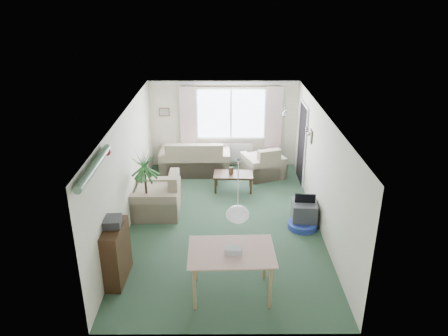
{
  "coord_description": "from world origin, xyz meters",
  "views": [
    {
      "loc": [
        -0.03,
        -8.19,
        4.76
      ],
      "look_at": [
        0.0,
        0.3,
        1.15
      ],
      "focal_mm": 35.0,
      "sensor_mm": 36.0,
      "label": 1
    }
  ],
  "objects_px": {
    "pet_bed": "(302,225)",
    "houseplant": "(146,187)",
    "armchair_left": "(156,193)",
    "armchair_corner": "(263,161)",
    "coffee_table": "(233,182)",
    "bookshelf": "(117,253)",
    "tv_cube": "(304,213)",
    "dining_table": "(231,273)",
    "sofa": "(195,156)"
  },
  "relations": [
    {
      "from": "bookshelf",
      "to": "pet_bed",
      "type": "xyz_separation_m",
      "value": [
        3.49,
        1.7,
        -0.45
      ]
    },
    {
      "from": "bookshelf",
      "to": "dining_table",
      "type": "bearing_deg",
      "value": -8.94
    },
    {
      "from": "bookshelf",
      "to": "tv_cube",
      "type": "height_order",
      "value": "bookshelf"
    },
    {
      "from": "sofa",
      "to": "armchair_left",
      "type": "bearing_deg",
      "value": 71.54
    },
    {
      "from": "coffee_table",
      "to": "pet_bed",
      "type": "distance_m",
      "value": 2.33
    },
    {
      "from": "bookshelf",
      "to": "coffee_table",
      "type": "bearing_deg",
      "value": 61.97
    },
    {
      "from": "sofa",
      "to": "armchair_left",
      "type": "height_order",
      "value": "armchair_left"
    },
    {
      "from": "sofa",
      "to": "pet_bed",
      "type": "distance_m",
      "value": 3.86
    },
    {
      "from": "armchair_corner",
      "to": "pet_bed",
      "type": "bearing_deg",
      "value": 83.18
    },
    {
      "from": "dining_table",
      "to": "pet_bed",
      "type": "distance_m",
      "value": 2.61
    },
    {
      "from": "tv_cube",
      "to": "pet_bed",
      "type": "height_order",
      "value": "tv_cube"
    },
    {
      "from": "armchair_left",
      "to": "houseplant",
      "type": "bearing_deg",
      "value": -23.53
    },
    {
      "from": "houseplant",
      "to": "pet_bed",
      "type": "xyz_separation_m",
      "value": [
        3.3,
        -0.35,
        -0.73
      ]
    },
    {
      "from": "armchair_corner",
      "to": "houseplant",
      "type": "bearing_deg",
      "value": 21.86
    },
    {
      "from": "bookshelf",
      "to": "tv_cube",
      "type": "xyz_separation_m",
      "value": [
        3.54,
        1.87,
        -0.26
      ]
    },
    {
      "from": "armchair_left",
      "to": "pet_bed",
      "type": "height_order",
      "value": "armchair_left"
    },
    {
      "from": "armchair_corner",
      "to": "pet_bed",
      "type": "xyz_separation_m",
      "value": [
        0.61,
        -2.71,
        -0.37
      ]
    },
    {
      "from": "pet_bed",
      "to": "houseplant",
      "type": "bearing_deg",
      "value": 174.02
    },
    {
      "from": "bookshelf",
      "to": "dining_table",
      "type": "distance_m",
      "value": 1.99
    },
    {
      "from": "sofa",
      "to": "bookshelf",
      "type": "bearing_deg",
      "value": 76.41
    },
    {
      "from": "armchair_corner",
      "to": "tv_cube",
      "type": "height_order",
      "value": "armchair_corner"
    },
    {
      "from": "coffee_table",
      "to": "dining_table",
      "type": "bearing_deg",
      "value": -91.86
    },
    {
      "from": "sofa",
      "to": "dining_table",
      "type": "distance_m",
      "value": 5.14
    },
    {
      "from": "tv_cube",
      "to": "armchair_corner",
      "type": "bearing_deg",
      "value": 109.21
    },
    {
      "from": "armchair_corner",
      "to": "coffee_table",
      "type": "xyz_separation_m",
      "value": [
        -0.81,
        -0.87,
        -0.21
      ]
    },
    {
      "from": "houseplant",
      "to": "pet_bed",
      "type": "relative_size",
      "value": 2.56
    },
    {
      "from": "armchair_left",
      "to": "dining_table",
      "type": "distance_m",
      "value": 3.22
    },
    {
      "from": "sofa",
      "to": "tv_cube",
      "type": "height_order",
      "value": "sofa"
    },
    {
      "from": "coffee_table",
      "to": "tv_cube",
      "type": "bearing_deg",
      "value": -48.73
    },
    {
      "from": "armchair_corner",
      "to": "bookshelf",
      "type": "distance_m",
      "value": 5.27
    },
    {
      "from": "armchair_corner",
      "to": "pet_bed",
      "type": "distance_m",
      "value": 2.8
    },
    {
      "from": "armchair_corner",
      "to": "armchair_left",
      "type": "height_order",
      "value": "armchair_left"
    },
    {
      "from": "armchair_left",
      "to": "pet_bed",
      "type": "bearing_deg",
      "value": 77.01
    },
    {
      "from": "armchair_corner",
      "to": "houseplant",
      "type": "xyz_separation_m",
      "value": [
        -2.69,
        -2.37,
        0.36
      ]
    },
    {
      "from": "pet_bed",
      "to": "armchair_corner",
      "type": "bearing_deg",
      "value": 102.62
    },
    {
      "from": "armchair_left",
      "to": "pet_bed",
      "type": "xyz_separation_m",
      "value": [
        3.15,
        -0.7,
        -0.41
      ]
    },
    {
      "from": "armchair_left",
      "to": "coffee_table",
      "type": "height_order",
      "value": "armchair_left"
    },
    {
      "from": "armchair_corner",
      "to": "armchair_left",
      "type": "relative_size",
      "value": 0.9
    },
    {
      "from": "sofa",
      "to": "armchair_corner",
      "type": "distance_m",
      "value": 1.83
    },
    {
      "from": "armchair_corner",
      "to": "tv_cube",
      "type": "distance_m",
      "value": 2.62
    },
    {
      "from": "houseplant",
      "to": "pet_bed",
      "type": "height_order",
      "value": "houseplant"
    },
    {
      "from": "coffee_table",
      "to": "houseplant",
      "type": "xyz_separation_m",
      "value": [
        -1.89,
        -1.5,
        0.57
      ]
    },
    {
      "from": "armchair_left",
      "to": "dining_table",
      "type": "relative_size",
      "value": 0.83
    },
    {
      "from": "coffee_table",
      "to": "houseplant",
      "type": "relative_size",
      "value": 0.61
    },
    {
      "from": "dining_table",
      "to": "tv_cube",
      "type": "xyz_separation_m",
      "value": [
        1.59,
        2.26,
        -0.15
      ]
    },
    {
      "from": "bookshelf",
      "to": "houseplant",
      "type": "relative_size",
      "value": 0.65
    },
    {
      "from": "coffee_table",
      "to": "houseplant",
      "type": "height_order",
      "value": "houseplant"
    },
    {
      "from": "armchair_left",
      "to": "houseplant",
      "type": "xyz_separation_m",
      "value": [
        -0.15,
        -0.35,
        0.32
      ]
    },
    {
      "from": "pet_bed",
      "to": "dining_table",
      "type": "bearing_deg",
      "value": -126.48
    },
    {
      "from": "armchair_corner",
      "to": "dining_table",
      "type": "relative_size",
      "value": 0.75
    }
  ]
}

